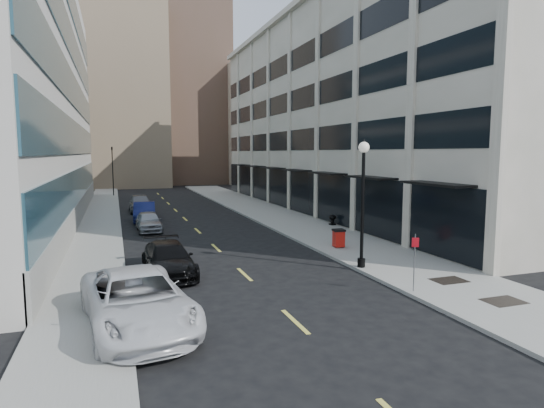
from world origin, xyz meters
TOP-DOWN VIEW (x-y plane):
  - ground at (0.00, 0.00)m, footprint 160.00×160.00m
  - sidewalk_right at (7.50, 20.00)m, footprint 5.00×80.00m
  - sidewalk_left at (-6.50, 20.00)m, footprint 3.00×80.00m
  - building_right at (16.94, 26.99)m, footprint 15.30×46.50m
  - skyline_tan_near at (-4.00, 68.00)m, footprint 14.00×18.00m
  - skyline_brown at (8.00, 72.00)m, footprint 12.00×16.00m
  - skyline_tan_far at (-14.00, 78.00)m, footprint 12.00×14.00m
  - skyline_stone at (18.00, 66.00)m, footprint 10.00×14.00m
  - grate_mid at (7.60, 1.00)m, footprint 1.40×1.00m
  - grate_far at (7.60, 3.80)m, footprint 1.40×1.00m
  - road_centerline at (0.00, 17.00)m, footprint 0.15×68.20m
  - traffic_signal at (-5.50, 48.00)m, footprint 0.66×0.66m
  - car_white_van at (-4.80, 3.09)m, footprint 3.72×6.64m
  - car_black_pickup at (-3.20, 9.05)m, footprint 2.20×4.98m
  - car_silver_sedan at (-3.20, 21.00)m, footprint 1.70×4.07m
  - car_blue_sedan at (-3.20, 25.68)m, footprint 1.90×4.72m
  - car_grey_sedan at (-3.20, 31.73)m, footprint 1.99×4.86m
  - trash_bin at (6.37, 11.27)m, footprint 0.68×0.73m
  - lamppost at (5.30, 6.95)m, footprint 0.49×0.49m
  - sign_post at (5.30, 3.05)m, footprint 0.25×0.13m
  - urn_planter at (9.60, 18.44)m, footprint 0.52×0.52m

SIDE VIEW (x-z plane):
  - ground at x=0.00m, z-range 0.00..0.00m
  - road_centerline at x=0.00m, z-range 0.00..0.01m
  - sidewalk_right at x=7.50m, z-range 0.00..0.15m
  - sidewalk_left at x=-6.50m, z-range 0.00..0.15m
  - grate_mid at x=7.60m, z-range 0.15..0.16m
  - grate_far at x=7.60m, z-range 0.15..0.16m
  - urn_planter at x=9.60m, z-range 0.23..0.95m
  - car_silver_sedan at x=-3.20m, z-range 0.00..1.38m
  - trash_bin at x=6.37m, z-range 0.19..1.20m
  - car_black_pickup at x=-3.20m, z-range 0.00..1.42m
  - car_blue_sedan at x=-3.20m, z-range 0.00..1.52m
  - car_grey_sedan at x=-3.20m, z-range 0.00..1.65m
  - car_white_van at x=-4.80m, z-range 0.00..1.75m
  - sign_post at x=5.30m, z-range 0.49..2.71m
  - lamppost at x=5.30m, z-range 0.66..6.54m
  - traffic_signal at x=-5.50m, z-range 2.23..9.21m
  - building_right at x=16.94m, z-range -0.13..18.12m
  - skyline_stone at x=18.00m, z-range 0.00..20.00m
  - skyline_tan_far at x=-14.00m, z-range 0.00..22.00m
  - skyline_tan_near at x=-4.00m, z-range 0.00..28.00m
  - skyline_brown at x=8.00m, z-range 0.00..34.00m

